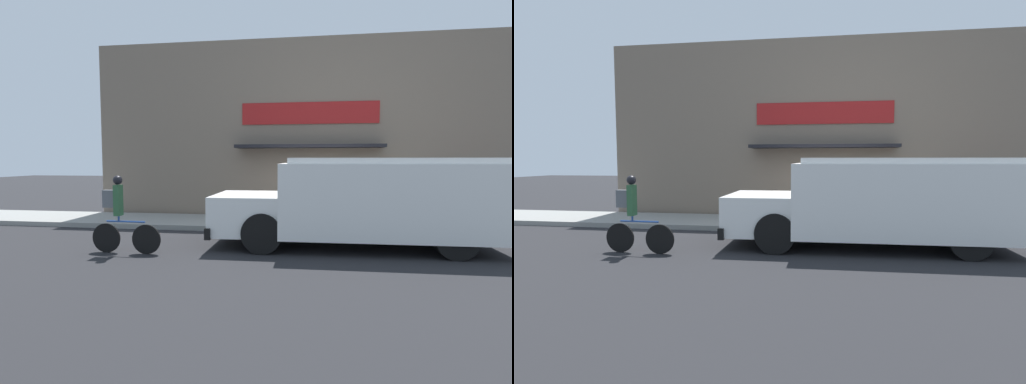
% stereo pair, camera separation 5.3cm
% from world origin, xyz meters
% --- Properties ---
extents(ground_plane, '(70.00, 70.00, 0.00)m').
position_xyz_m(ground_plane, '(0.00, 0.00, 0.00)').
color(ground_plane, '#232326').
extents(sidewalk, '(28.00, 2.31, 0.14)m').
position_xyz_m(sidewalk, '(0.00, 1.16, 0.07)').
color(sidewalk, gray).
rests_on(sidewalk, ground_plane).
extents(storefront, '(14.27, 1.08, 5.76)m').
position_xyz_m(storefront, '(-0.00, 2.50, 2.87)').
color(storefront, '#756656').
rests_on(storefront, ground_plane).
extents(school_bus, '(6.18, 2.73, 1.97)m').
position_xyz_m(school_bus, '(1.28, -1.36, 1.05)').
color(school_bus, white).
rests_on(school_bus, ground_plane).
extents(cyclist, '(1.50, 0.20, 1.61)m').
position_xyz_m(cyclist, '(-3.82, -2.75, 0.78)').
color(cyclist, black).
rests_on(cyclist, ground_plane).
extents(trash_bin, '(0.46, 0.46, 0.85)m').
position_xyz_m(trash_bin, '(2.94, 1.50, 0.56)').
color(trash_bin, '#2D5138').
rests_on(trash_bin, sidewalk).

